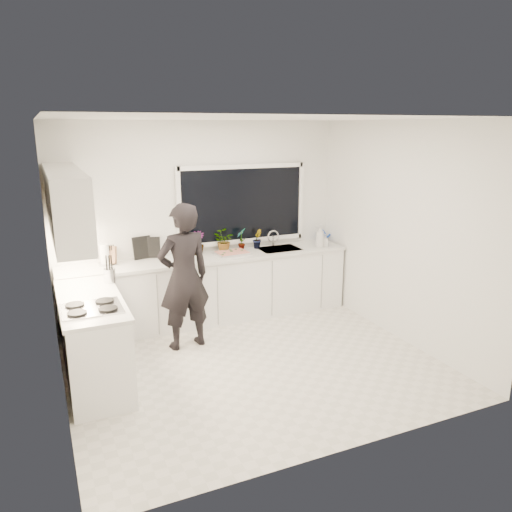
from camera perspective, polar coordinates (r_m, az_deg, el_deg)
name	(u,v)px	position (r m, az deg, el deg)	size (l,w,h in m)	color
floor	(253,364)	(5.82, -0.38, -12.28)	(4.00, 3.50, 0.02)	beige
wall_back	(202,221)	(6.95, -6.23, 4.00)	(4.00, 0.02, 2.70)	white
wall_left	(51,270)	(4.92, -22.38, -1.49)	(0.02, 3.50, 2.70)	white
wall_right	(402,233)	(6.40, 16.35, 2.56)	(0.02, 3.50, 2.70)	white
ceiling	(252,117)	(5.19, -0.43, 15.59)	(4.00, 3.50, 0.02)	white
window	(243,204)	(7.09, -1.55, 5.93)	(1.80, 0.02, 1.00)	black
base_cabinets_back	(210,290)	(6.90, -5.23, -3.88)	(3.92, 0.58, 0.88)	white
base_cabinets_left	(93,341)	(5.57, -18.08, -9.23)	(0.58, 1.60, 0.88)	white
countertop_back	(210,258)	(6.76, -5.29, -0.20)	(3.94, 0.62, 0.04)	silver
countertop_left	(90,300)	(5.40, -18.47, -4.75)	(0.62, 1.60, 0.04)	silver
upper_cabinets	(66,204)	(5.52, -20.89, 5.62)	(0.34, 2.10, 0.70)	white
sink	(279,252)	(7.16, 2.66, 0.46)	(0.58, 0.42, 0.14)	silver
faucet	(273,238)	(7.30, 1.97, 2.03)	(0.03, 0.03, 0.22)	silver
stovetop	(91,308)	(5.06, -18.30, -5.63)	(0.56, 0.48, 0.03)	black
person	(184,277)	(5.99, -8.24, -2.38)	(0.65, 0.42, 1.77)	black
pizza_tray	(232,253)	(6.83, -2.75, 0.32)	(0.44, 0.33, 0.03)	#B1B0B5
pizza	(232,252)	(6.83, -2.75, 0.45)	(0.40, 0.29, 0.01)	#D2481C
watering_can	(321,237)	(7.65, 7.47, 2.15)	(0.14, 0.14, 0.13)	#1444BC
paper_towel_roll	(105,255)	(6.54, -16.88, 0.07)	(0.11, 0.11, 0.26)	white
knife_block	(111,256)	(6.59, -16.26, 0.05)	(0.13, 0.10, 0.22)	#A0664A
utensil_crock	(110,276)	(5.83, -16.38, -2.16)	(0.13, 0.13, 0.16)	silver
picture_frame_large	(152,247)	(6.77, -11.83, 0.97)	(0.22, 0.02, 0.28)	black
picture_frame_small	(142,248)	(6.74, -12.89, 0.94)	(0.25, 0.02, 0.30)	black
herb_plants	(224,241)	(6.95, -3.73, 1.74)	(1.10, 0.36, 0.32)	#26662D
soap_bottles	(321,237)	(7.28, 7.43, 2.18)	(0.21, 0.15, 0.33)	#D8BF66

